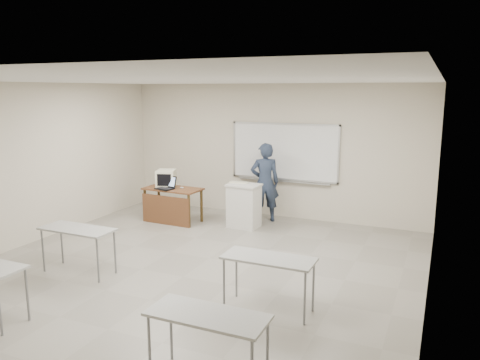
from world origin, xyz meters
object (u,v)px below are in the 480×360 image
at_px(mouse, 182,188).
at_px(laptop, 166,186).
at_px(instructor_desk, 170,200).
at_px(presenter, 265,182).
at_px(whiteboard, 284,153).
at_px(crt_monitor, 166,178).
at_px(podium, 244,206).
at_px(keyboard, 239,182).

bearing_deg(mouse, laptop, -138.69).
height_order(instructor_desk, laptop, laptop).
xyz_separation_m(instructor_desk, presenter, (1.83, 0.96, 0.35)).
relative_size(whiteboard, crt_monitor, 5.51).
distance_m(crt_monitor, mouse, 0.48).
bearing_deg(instructor_desk, crt_monitor, 139.51).
bearing_deg(instructor_desk, whiteboard, 37.12).
xyz_separation_m(instructor_desk, crt_monitor, (-0.25, 0.23, 0.42)).
bearing_deg(laptop, whiteboard, 45.67).
bearing_deg(whiteboard, laptop, -146.47).
xyz_separation_m(whiteboard, crt_monitor, (-2.35, -1.21, -0.55)).
bearing_deg(mouse, presenter, 37.85).
distance_m(crt_monitor, presenter, 2.20).
xyz_separation_m(whiteboard, podium, (-0.50, -1.12, -1.01)).
bearing_deg(crt_monitor, presenter, -0.59).
xyz_separation_m(whiteboard, instructor_desk, (-2.10, -1.44, -0.96)).
distance_m(instructor_desk, crt_monitor, 0.54).
xyz_separation_m(crt_monitor, presenter, (2.08, 0.73, -0.06)).
height_order(whiteboard, mouse, whiteboard).
bearing_deg(whiteboard, podium, -114.14).
bearing_deg(podium, presenter, 74.00).
xyz_separation_m(laptop, mouse, (0.30, 0.17, -0.04)).
bearing_deg(instructor_desk, keyboard, 18.34).
distance_m(instructor_desk, podium, 1.63).
relative_size(laptop, keyboard, 0.92).
bearing_deg(presenter, mouse, -1.55).
relative_size(podium, presenter, 0.53).
xyz_separation_m(keyboard, presenter, (0.38, 0.55, -0.07)).
distance_m(podium, keyboard, 0.50).
relative_size(instructor_desk, crt_monitor, 2.80).
bearing_deg(crt_monitor, laptop, -78.64).
bearing_deg(keyboard, whiteboard, 50.98).
height_order(podium, presenter, presenter).
bearing_deg(mouse, whiteboard, 45.64).
bearing_deg(keyboard, podium, -34.98).
distance_m(whiteboard, laptop, 2.72).
distance_m(podium, laptop, 1.77).
bearing_deg(crt_monitor, keyboard, -14.05).
height_order(instructor_desk, crt_monitor, crt_monitor).
bearing_deg(presenter, laptop, -1.00).
relative_size(instructor_desk, presenter, 0.72).
height_order(crt_monitor, mouse, crt_monitor).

